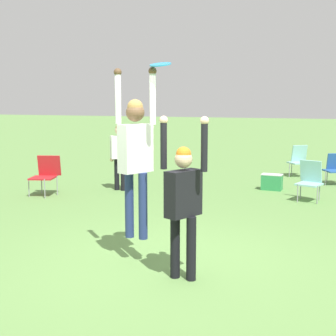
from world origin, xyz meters
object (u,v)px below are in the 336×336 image
Objects in this scene: frisbee at (160,64)px; camping_chair_4 at (336,167)px; camping_chair_5 at (310,178)px; cooler_box at (272,182)px; person_jumping at (136,149)px; person_defending at (183,195)px; camping_chair_0 at (299,159)px; camping_chair_2 at (46,173)px; person_spectator_near at (120,151)px.

frisbee reaches higher than camping_chair_4.
camping_chair_5 is 1.40m from cooler_box.
frisbee is 8.05m from camping_chair_4.
person_defending is at bearing -90.00° from person_jumping.
person_jumping is 2.78× the size of camping_chair_4.
camping_chair_2 reaches higher than camping_chair_0.
person_spectator_near is at bearing 53.54° from person_jumping.
camping_chair_0 is 0.56× the size of person_spectator_near.
person_spectator_near is (-4.45, -0.65, 0.47)m from camping_chair_5.
person_defending is 6.04m from person_spectator_near.
camping_chair_0 is 1.12× the size of camping_chair_4.
camping_chair_5 is (5.73, 1.89, -0.04)m from camping_chair_2.
camping_chair_0 is 1.03× the size of camping_chair_5.
cooler_box is at bearing 18.70° from camping_chair_4.
frisbee is (-0.45, 0.33, 1.58)m from person_defending.
frisbee is at bearing 47.01° from camping_chair_0.
camping_chair_0 is 7.28m from camping_chair_2.
frisbee reaches higher than camping_chair_0.
person_jumping is 8.30× the size of frisbee.
person_defending is 1.22× the size of person_spectator_near.
camping_chair_2 is at bearing 72.93° from person_jumping.
cooler_box is at bearing -27.29° from camping_chair_5.
person_jumping is 5.50m from camping_chair_5.
person_spectator_near is (-2.84, 4.50, -0.58)m from person_jumping.
camping_chair_4 is (6.09, 4.33, -0.07)m from camping_chair_2.
frisbee is 5.70m from camping_chair_5.
camping_chair_5 is at bearing -167.04° from person_defending.
frisbee is 6.53m from cooler_box.
person_defending is 2.16× the size of camping_chair_2.
person_jumping is 8.68m from camping_chair_0.
person_defending is 2.26× the size of camping_chair_5.
person_jumping is 6.24m from cooler_box.
person_spectator_near reaches higher than cooler_box.
person_defending is 6.11m from camping_chair_2.
cooler_box is at bearing 44.49° from camping_chair_0.
camping_chair_2 is at bearing -104.65° from person_defending.
person_defending is at bearing -87.69° from person_spectator_near.
cooler_box is at bearing 15.66° from person_jumping.
camping_chair_4 is 1.62× the size of cooler_box.
camping_chair_0 is at bearing -70.65° from camping_chair_4.
person_defending is 6.44m from cooler_box.
person_jumping reaches higher than person_spectator_near.
camping_chair_2 is 0.57× the size of person_spectator_near.
person_jumping is 1.14× the size of person_defending.
frisbee is at bearing -104.60° from person_defending.
cooler_box is (-0.22, 6.38, -0.85)m from person_defending.
camping_chair_2 is 7.47m from camping_chair_4.
camping_chair_4 is 0.50× the size of person_spectator_near.
camping_chair_4 is 2.07m from cooler_box.
person_defending reaches higher than camping_chair_4.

